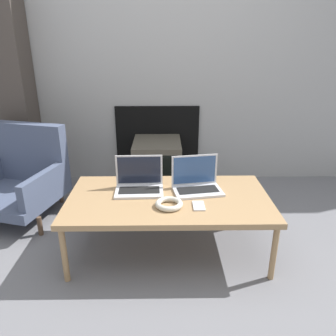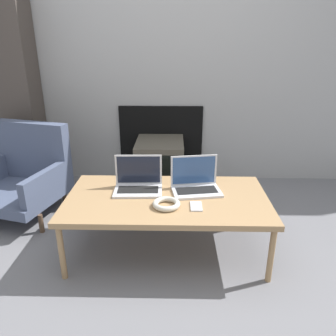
{
  "view_description": "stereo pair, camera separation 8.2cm",
  "coord_description": "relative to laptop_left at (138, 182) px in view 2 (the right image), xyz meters",
  "views": [
    {
      "loc": [
        -0.03,
        -1.52,
        1.35
      ],
      "look_at": [
        0.0,
        0.69,
        0.49
      ],
      "focal_mm": 35.0,
      "sensor_mm": 36.0,
      "label": 1
    },
    {
      "loc": [
        0.05,
        -1.52,
        1.35
      ],
      "look_at": [
        0.0,
        0.69,
        0.49
      ],
      "focal_mm": 35.0,
      "sensor_mm": 36.0,
      "label": 2
    }
  ],
  "objects": [
    {
      "name": "ground_plane",
      "position": [
        0.2,
        -0.5,
        -0.45
      ],
      "size": [
        14.0,
        14.0,
        0.0
      ],
      "primitive_type": "plane",
      "color": "slate"
    },
    {
      "name": "wall_back",
      "position": [
        0.2,
        1.2,
        0.83
      ],
      "size": [
        7.0,
        0.08,
        2.6
      ],
      "color": "#999999",
      "rests_on": "ground_plane"
    },
    {
      "name": "table",
      "position": [
        0.2,
        -0.11,
        -0.08
      ],
      "size": [
        1.31,
        0.7,
        0.4
      ],
      "color": "#9E7A51",
      "rests_on": "ground_plane"
    },
    {
      "name": "laptop_left",
      "position": [
        0.0,
        0.0,
        0.0
      ],
      "size": [
        0.33,
        0.22,
        0.23
      ],
      "rotation": [
        0.0,
        0.0,
        0.03
      ],
      "color": "silver",
      "rests_on": "table"
    },
    {
      "name": "laptop_right",
      "position": [
        0.39,
        -0.0,
        0.0
      ],
      "size": [
        0.35,
        0.26,
        0.23
      ],
      "rotation": [
        0.0,
        0.0,
        0.16
      ],
      "color": "silver",
      "rests_on": "table"
    },
    {
      "name": "headphones",
      "position": [
        0.2,
        -0.24,
        -0.04
      ],
      "size": [
        0.17,
        0.17,
        0.03
      ],
      "color": "beige",
      "rests_on": "table"
    },
    {
      "name": "phone",
      "position": [
        0.38,
        -0.24,
        -0.05
      ],
      "size": [
        0.07,
        0.12,
        0.01
      ],
      "color": "silver",
      "rests_on": "table"
    },
    {
      "name": "tv",
      "position": [
        0.11,
        0.89,
        -0.21
      ],
      "size": [
        0.44,
        0.52,
        0.48
      ],
      "color": "#4C473D",
      "rests_on": "ground_plane"
    },
    {
      "name": "armchair",
      "position": [
        -1.0,
        0.45,
        -0.13
      ],
      "size": [
        0.8,
        0.79,
        0.72
      ],
      "rotation": [
        0.0,
        0.0,
        -0.27
      ],
      "color": "#47516B",
      "rests_on": "ground_plane"
    }
  ]
}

